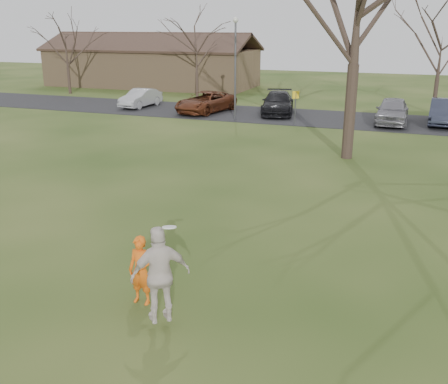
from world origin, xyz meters
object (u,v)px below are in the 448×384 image
(car_5, at_px, (444,112))
(car_2, at_px, (206,102))
(player_defender, at_px, (141,270))
(building, at_px, (152,66))
(lamp_post, at_px, (235,56))
(car_3, at_px, (278,103))
(catching_play, at_px, (161,275))
(car_4, at_px, (392,111))
(car_1, at_px, (141,98))

(car_5, bearing_deg, car_2, -174.19)
(player_defender, distance_m, building, 42.42)
(car_5, bearing_deg, player_defender, -102.75)
(car_2, distance_m, building, 17.55)
(building, xyz_separation_m, lamp_post, (14.00, -15.50, 2.04))
(player_defender, xyz_separation_m, car_3, (-3.40, 25.25, -0.01))
(car_2, distance_m, lamp_post, 4.74)
(catching_play, distance_m, lamp_post, 23.97)
(player_defender, relative_size, building, 0.08)
(player_defender, xyz_separation_m, building, (-19.42, 37.69, 1.15))
(lamp_post, bearing_deg, catching_play, -74.64)
(lamp_post, bearing_deg, car_4, 11.46)
(catching_play, bearing_deg, building, 117.83)
(car_5, bearing_deg, building, 157.29)
(car_2, distance_m, car_3, 4.96)
(car_2, bearing_deg, car_5, 15.22)
(player_defender, relative_size, car_3, 0.31)
(car_3, height_order, catching_play, catching_play)
(car_2, bearing_deg, lamp_post, -23.04)
(car_4, distance_m, lamp_post, 10.18)
(car_4, bearing_deg, car_1, 177.94)
(car_1, bearing_deg, car_4, 2.97)
(car_1, bearing_deg, car_2, -0.97)
(catching_play, xyz_separation_m, lamp_post, (-6.31, 22.96, 2.77))
(car_5, bearing_deg, lamp_post, -164.49)
(car_4, height_order, car_5, car_4)
(player_defender, relative_size, car_5, 0.34)
(car_2, distance_m, car_4, 12.32)
(player_defender, relative_size, catching_play, 0.74)
(car_2, height_order, car_3, car_3)
(car_3, distance_m, car_5, 10.44)
(car_2, relative_size, lamp_post, 0.81)
(car_3, distance_m, car_4, 7.55)
(car_4, bearing_deg, car_2, 179.67)
(car_5, bearing_deg, car_4, -161.16)
(lamp_post, bearing_deg, car_3, 56.52)
(car_1, height_order, car_2, car_2)
(car_3, bearing_deg, player_defender, -94.07)
(car_5, distance_m, building, 29.38)
(car_5, bearing_deg, car_3, -178.59)
(player_defender, height_order, car_3, player_defender)
(building, bearing_deg, car_3, -37.84)
(catching_play, relative_size, lamp_post, 0.34)
(car_5, height_order, catching_play, catching_play)
(car_4, distance_m, building, 27.15)
(player_defender, bearing_deg, car_5, 75.21)
(car_4, height_order, lamp_post, lamp_post)
(car_3, bearing_deg, lamp_post, -135.23)
(car_2, bearing_deg, car_1, -173.69)
(player_defender, height_order, car_4, car_4)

